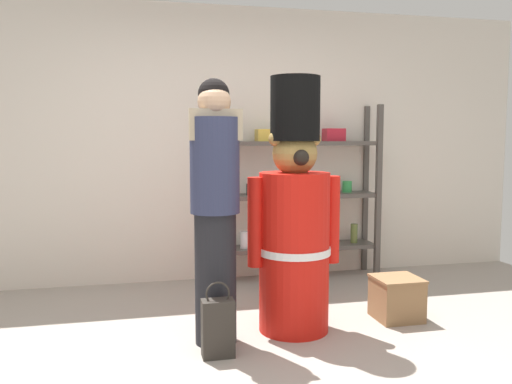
% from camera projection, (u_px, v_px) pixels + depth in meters
% --- Properties ---
extents(ground_plane, '(6.40, 6.40, 0.00)m').
position_uv_depth(ground_plane, '(269.00, 372.00, 3.10)').
color(ground_plane, '#9E9389').
extents(back_wall, '(6.40, 0.12, 2.60)m').
position_uv_depth(back_wall, '(212.00, 144.00, 5.10)').
color(back_wall, silver).
rests_on(back_wall, ground_plane).
extents(merchandise_shelf, '(1.54, 0.35, 1.68)m').
position_uv_depth(merchandise_shelf, '(300.00, 191.00, 5.12)').
color(merchandise_shelf, '#4C4742').
rests_on(merchandise_shelf, ground_plane).
extents(teddy_bear_guard, '(0.67, 0.51, 1.78)m').
position_uv_depth(teddy_bear_guard, '(294.00, 224.00, 3.71)').
color(teddy_bear_guard, red).
rests_on(teddy_bear_guard, ground_plane).
extents(person_shopper, '(0.34, 0.32, 1.74)m').
position_uv_depth(person_shopper, '(215.00, 206.00, 3.46)').
color(person_shopper, black).
rests_on(person_shopper, ground_plane).
extents(shopping_bag, '(0.20, 0.12, 0.48)m').
position_uv_depth(shopping_bag, '(218.00, 327.00, 3.30)').
color(shopping_bag, '#332D28').
rests_on(shopping_bag, ground_plane).
extents(display_crate, '(0.34, 0.33, 0.32)m').
position_uv_depth(display_crate, '(397.00, 298.00, 3.99)').
color(display_crate, olive).
rests_on(display_crate, ground_plane).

